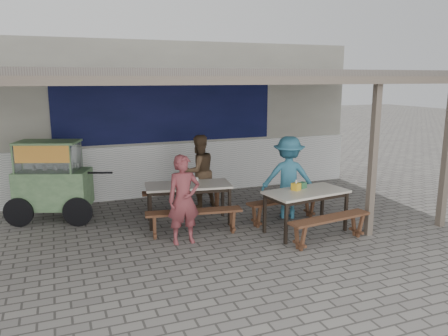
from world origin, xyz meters
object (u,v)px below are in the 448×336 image
object	(u,v)px
condiment_jar	(197,179)
patron_right_table	(288,177)
bench_right_wall	(284,204)
patron_wall_side	(199,171)
bench_right_street	(330,223)
patron_street_side	(184,200)
table_right	(306,195)
bench_left_wall	(184,196)
table_left	(188,188)
bench_left_street	(194,216)
tissue_box	(296,187)
vendor_cart	(52,178)
donation_box	(302,185)
condiment_bowl	(177,182)

from	to	relation	value
condiment_jar	patron_right_table	bearing A→B (deg)	-17.27
bench_right_wall	patron_wall_side	size ratio (longest dim) A/B	1.02
bench_right_street	bench_right_wall	world-z (taller)	same
patron_street_side	table_right	bearing A→B (deg)	-6.61
bench_left_wall	condiment_jar	bearing A→B (deg)	-68.58
table_left	bench_left_street	size ratio (longest dim) A/B	0.98
tissue_box	bench_left_street	bearing A→B (deg)	166.22
table_right	vendor_cart	xyz separation A→B (m)	(-4.15, 2.28, 0.16)
bench_left_street	patron_wall_side	world-z (taller)	patron_wall_side
bench_left_wall	patron_wall_side	size ratio (longest dim) A/B	1.10
patron_right_table	donation_box	world-z (taller)	patron_right_table
table_left	patron_street_side	world-z (taller)	patron_street_side
bench_left_street	condiment_jar	xyz separation A→B (m)	(0.32, 0.85, 0.45)
condiment_bowl	bench_left_wall	bearing A→B (deg)	62.55
bench_left_street	condiment_bowl	size ratio (longest dim) A/B	8.96
patron_right_table	table_right	bearing A→B (deg)	107.86
bench_left_street	bench_left_wall	xyz separation A→B (m)	(0.21, 1.36, 0.00)
bench_left_wall	donation_box	world-z (taller)	donation_box
bench_right_street	vendor_cart	size ratio (longest dim) A/B	0.80
patron_street_side	donation_box	distance (m)	2.17
bench_right_wall	condiment_jar	size ratio (longest dim) A/B	19.80
donation_box	vendor_cart	bearing A→B (deg)	153.38
bench_left_wall	table_right	xyz separation A→B (m)	(1.69, -1.89, 0.33)
bench_right_street	bench_right_wall	distance (m)	1.25
bench_left_street	condiment_bowl	bearing A→B (deg)	103.96
patron_wall_side	tissue_box	distance (m)	2.34
patron_right_table	tissue_box	world-z (taller)	patron_right_table
patron_street_side	tissue_box	xyz separation A→B (m)	(2.00, -0.16, 0.08)
patron_wall_side	donation_box	distance (m)	2.35
patron_street_side	condiment_jar	world-z (taller)	patron_street_side
bench_left_street	bench_right_wall	bearing A→B (deg)	11.49
bench_left_street	patron_street_side	xyz separation A→B (m)	(-0.25, -0.26, 0.40)
donation_box	condiment_jar	world-z (taller)	donation_box
table_left	table_right	size ratio (longest dim) A/B	1.08
patron_wall_side	patron_street_side	bearing A→B (deg)	52.67
donation_box	patron_street_side	bearing A→B (deg)	178.07
tissue_box	patron_street_side	bearing A→B (deg)	175.30
bench_left_street	donation_box	size ratio (longest dim) A/B	10.60
bench_left_street	bench_left_wall	size ratio (longest dim) A/B	1.00
table_right	condiment_bowl	xyz separation A→B (m)	(-1.97, 1.34, 0.10)
bench_left_street	tissue_box	xyz separation A→B (m)	(1.75, -0.43, 0.47)
table_right	patron_right_table	xyz separation A→B (m)	(0.12, 0.85, 0.12)
bench_right_wall	patron_right_table	xyz separation A→B (m)	(0.21, 0.23, 0.46)
tissue_box	donation_box	world-z (taller)	tissue_box
vendor_cart	patron_street_side	xyz separation A→B (m)	(2.00, -2.02, -0.09)
bench_right_street	condiment_bowl	size ratio (longest dim) A/B	8.30
bench_left_street	vendor_cart	distance (m)	2.89
bench_left_street	bench_left_wall	distance (m)	1.37
vendor_cart	patron_street_side	world-z (taller)	vendor_cart
bench_right_wall	tissue_box	distance (m)	0.70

